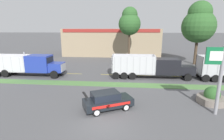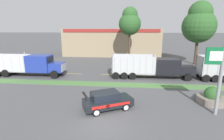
% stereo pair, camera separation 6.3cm
% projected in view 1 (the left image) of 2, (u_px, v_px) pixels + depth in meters
% --- Properties ---
extents(ground_plane, '(600.00, 600.00, 0.00)m').
position_uv_depth(ground_plane, '(103.00, 123.00, 13.22)').
color(ground_plane, '#515154').
extents(grass_verge, '(120.00, 1.78, 0.06)m').
position_uv_depth(grass_verge, '(114.00, 84.00, 22.26)').
color(grass_verge, '#517F42').
rests_on(grass_verge, ground_plane).
extents(centre_line_1, '(2.40, 0.14, 0.01)m').
position_uv_depth(centre_line_1, '(11.00, 72.00, 28.68)').
color(centre_line_1, yellow).
rests_on(centre_line_1, ground_plane).
extents(centre_line_2, '(2.40, 0.14, 0.01)m').
position_uv_depth(centre_line_2, '(42.00, 73.00, 28.16)').
color(centre_line_2, yellow).
rests_on(centre_line_2, ground_plane).
extents(centre_line_3, '(2.40, 0.14, 0.01)m').
position_uv_depth(centre_line_3, '(75.00, 74.00, 27.65)').
color(centre_line_3, yellow).
rests_on(centre_line_3, ground_plane).
extents(centre_line_4, '(2.40, 0.14, 0.01)m').
position_uv_depth(centre_line_4, '(108.00, 75.00, 27.13)').
color(centre_line_4, yellow).
rests_on(centre_line_4, ground_plane).
extents(centre_line_5, '(2.40, 0.14, 0.01)m').
position_uv_depth(centre_line_5, '(143.00, 75.00, 26.61)').
color(centre_line_5, yellow).
rests_on(centre_line_5, ground_plane).
extents(centre_line_6, '(2.40, 0.14, 0.01)m').
position_uv_depth(centre_line_6, '(180.00, 76.00, 26.09)').
color(centre_line_6, yellow).
rests_on(centre_line_6, ground_plane).
extents(centre_line_7, '(2.40, 0.14, 0.01)m').
position_uv_depth(centre_line_7, '(218.00, 77.00, 25.57)').
color(centre_line_7, yellow).
rests_on(centre_line_7, ground_plane).
extents(dump_truck_lead, '(11.57, 2.62, 3.30)m').
position_uv_depth(dump_truck_lead, '(158.00, 68.00, 24.96)').
color(dump_truck_lead, black).
rests_on(dump_truck_lead, ground_plane).
extents(dump_truck_mid, '(11.68, 2.69, 3.72)m').
position_uv_depth(dump_truck_mid, '(32.00, 65.00, 26.11)').
color(dump_truck_mid, black).
rests_on(dump_truck_mid, ground_plane).
extents(rally_car, '(4.61, 3.55, 1.66)m').
position_uv_depth(rally_car, '(107.00, 100.00, 15.29)').
color(rally_car, black).
rests_on(rally_car, ground_plane).
extents(store_sign_post, '(2.68, 0.28, 5.68)m').
position_uv_depth(store_sign_post, '(222.00, 67.00, 13.68)').
color(store_sign_post, gray).
rests_on(store_sign_post, ground_plane).
extents(stone_planter, '(2.65, 2.65, 1.62)m').
position_uv_depth(stone_planter, '(212.00, 97.00, 16.71)').
color(stone_planter, slate).
rests_on(stone_planter, ground_plane).
extents(store_building_backdrop, '(24.57, 12.10, 6.94)m').
position_uv_depth(store_building_backdrop, '(113.00, 42.00, 48.03)').
color(store_building_backdrop, '#9E896B').
rests_on(store_building_backdrop, ground_plane).
extents(tree_behind_left, '(4.43, 4.43, 11.18)m').
position_uv_depth(tree_behind_left, '(130.00, 22.00, 34.81)').
color(tree_behind_left, '#473828').
rests_on(tree_behind_left, ground_plane).
extents(tree_behind_centre, '(6.24, 6.24, 12.05)m').
position_uv_depth(tree_behind_centre, '(199.00, 23.00, 33.21)').
color(tree_behind_centre, '#473828').
rests_on(tree_behind_centre, ground_plane).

